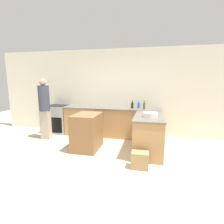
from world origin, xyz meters
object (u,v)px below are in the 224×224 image
Objects in this scene: range_oven at (58,119)px; wine_bottle_dark at (132,105)px; water_bottle_blue at (139,105)px; olive_oil_bottle at (144,105)px; paper_bag at (140,160)px; person_by_range at (44,106)px; island_table at (87,132)px; mixing_bowl at (150,115)px.

wine_bottle_dark is (2.49, -0.00, 0.54)m from range_oven.
wine_bottle_dark is at bearing -147.49° from water_bottle_blue.
wine_bottle_dark is 0.35m from olive_oil_bottle.
wine_bottle_dark is 0.68× the size of paper_bag.
person_by_range is at bearing -162.71° from water_bottle_blue.
island_table is 1.87m from olive_oil_bottle.
water_bottle_blue is 2.80m from person_by_range.
water_bottle_blue is at bearing 105.46° from mixing_bowl.
range_oven is 0.89m from person_by_range.
range_oven is 2.55m from wine_bottle_dark.
paper_bag is (2.87, -1.91, -0.29)m from range_oven.
wine_bottle_dark is 2.12m from paper_bag.
paper_bag is (-0.16, -0.75, -0.79)m from mixing_bowl.
olive_oil_bottle reaches higher than water_bottle_blue.
paper_bag is (1.38, -0.73, -0.28)m from island_table.
person_by_range is at bearing -166.25° from olive_oil_bottle.
olive_oil_bottle reaches higher than mixing_bowl.
person_by_range reaches higher than range_oven.
mixing_bowl is 1.10m from paper_bag.
wine_bottle_dark reaches higher than range_oven.
person_by_range reaches higher than olive_oil_bottle.
olive_oil_bottle is (2.84, -0.02, 0.55)m from range_oven.
person_by_range is (-2.48, -0.71, -0.01)m from wine_bottle_dark.
wine_bottle_dark reaches higher than water_bottle_blue.
olive_oil_bottle is 0.73× the size of paper_bag.
person_by_range is 3.21m from paper_bag.
olive_oil_bottle is 2.07m from paper_bag.
paper_bag is at bearing -84.64° from water_bottle_blue.
island_table is 1.84m from water_bottle_blue.
water_bottle_blue is 0.22m from olive_oil_bottle.
mixing_bowl is 1.16m from olive_oil_bottle.
wine_bottle_dark is at bearing 177.17° from olive_oil_bottle.
mixing_bowl is 0.19× the size of person_by_range.
range_oven is 1.01× the size of island_table.
wine_bottle_dark is 0.13× the size of person_by_range.
water_bottle_blue reaches higher than island_table.
mixing_bowl is 1.01× the size of paper_bag.
wine_bottle_dark reaches higher than island_table.
range_oven is 4.46× the size of water_bottle_blue.
range_oven reaches higher than paper_bag.
person_by_range is at bearing -164.00° from wine_bottle_dark.
person_by_range is at bearing 162.56° from island_table.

